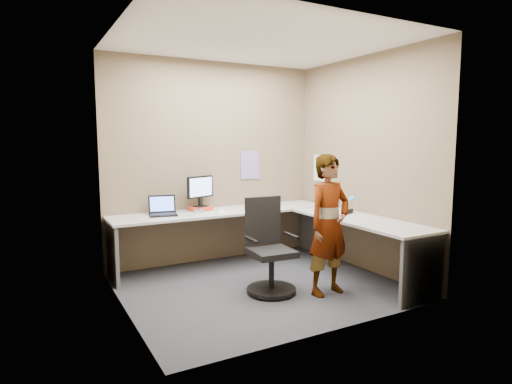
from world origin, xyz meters
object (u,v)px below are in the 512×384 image
person (329,225)px  office_chair (269,254)px  desk (276,226)px  monitor (200,189)px

person → office_chair: bearing=139.6°
desk → office_chair: size_ratio=2.94×
desk → person: person is taller
monitor → office_chair: bearing=-99.4°
desk → office_chair: office_chair is taller
monitor → person: bearing=-85.3°
office_chair → desk: bearing=56.0°
desk → office_chair: (-0.44, -0.57, -0.17)m
monitor → office_chair: monitor is taller
desk → office_chair: bearing=-127.4°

